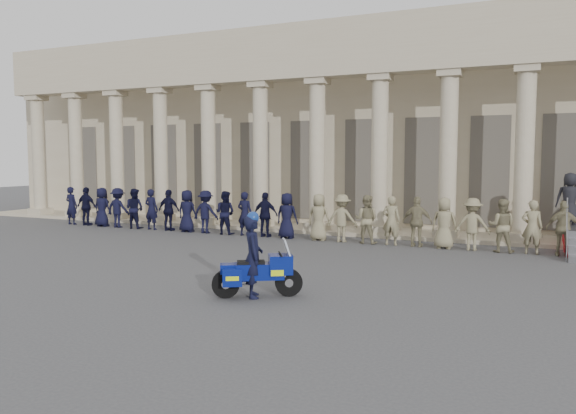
{
  "coord_description": "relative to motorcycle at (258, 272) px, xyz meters",
  "views": [
    {
      "loc": [
        7.07,
        -13.42,
        3.11
      ],
      "look_at": [
        0.04,
        2.15,
        1.6
      ],
      "focal_mm": 35.0,
      "sensor_mm": 36.0,
      "label": 1
    }
  ],
  "objects": [
    {
      "name": "officer_rank",
      "position": [
        -3.85,
        8.58,
        0.32
      ],
      "size": [
        21.43,
        0.67,
        1.76
      ],
      "color": "black",
      "rests_on": "ground"
    },
    {
      "name": "ground",
      "position": [
        -1.39,
        2.47,
        -0.56
      ],
      "size": [
        90.0,
        90.0,
        0.0
      ],
      "primitive_type": "plane",
      "color": "#414144",
      "rests_on": "ground"
    },
    {
      "name": "motorcycle",
      "position": [
        0.0,
        0.0,
        0.0
      ],
      "size": [
        1.81,
        1.35,
        1.3
      ],
      "rotation": [
        0.0,
        0.0,
        0.54
      ],
      "color": "black",
      "rests_on": "ground"
    },
    {
      "name": "building",
      "position": [
        -1.39,
        17.21,
        3.96
      ],
      "size": [
        40.0,
        12.5,
        9.0
      ],
      "color": "tan",
      "rests_on": "ground"
    },
    {
      "name": "rider",
      "position": [
        -0.09,
        -0.06,
        0.39
      ],
      "size": [
        0.72,
        0.8,
        1.93
      ],
      "rotation": [
        0.0,
        0.0,
        2.11
      ],
      "color": "black",
      "rests_on": "ground"
    }
  ]
}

